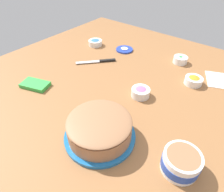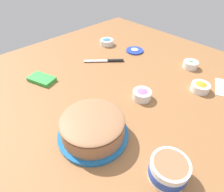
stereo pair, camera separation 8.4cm
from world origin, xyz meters
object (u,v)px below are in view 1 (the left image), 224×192
at_px(sprinkle_bowl_orange, 194,80).
at_px(sprinkle_bowl_pink, 141,92).
at_px(paper_napkin, 222,80).
at_px(frosted_cake, 100,129).
at_px(frosting_tub, 181,162).
at_px(spreading_knife, 99,61).
at_px(sprinkle_bowl_blue, 95,42).
at_px(candy_box_lower, 35,85).
at_px(sprinkle_bowl_green, 180,59).
at_px(frosting_tub_lid, 124,49).

bearing_deg(sprinkle_bowl_orange, sprinkle_bowl_pink, 57.70).
bearing_deg(paper_napkin, frosted_cake, 69.10).
xyz_separation_m(frosting_tub, spreading_knife, (0.65, -0.35, -0.03)).
bearing_deg(sprinkle_bowl_blue, frosted_cake, 133.65).
height_order(frosted_cake, candy_box_lower, frosted_cake).
distance_m(sprinkle_bowl_orange, sprinkle_bowl_green, 0.21).
relative_size(sprinkle_bowl_blue, sprinkle_bowl_green, 1.13).
relative_size(frosting_tub_lid, sprinkle_bowl_orange, 1.26).
height_order(spreading_knife, sprinkle_bowl_blue, sprinkle_bowl_blue).
distance_m(frosted_cake, sprinkle_bowl_blue, 0.79).
height_order(frosting_tub, sprinkle_bowl_orange, frosting_tub).
relative_size(frosting_tub_lid, candy_box_lower, 0.81).
bearing_deg(sprinkle_bowl_green, sprinkle_bowl_pink, 87.44).
relative_size(spreading_knife, paper_napkin, 1.26).
height_order(sprinkle_bowl_pink, candy_box_lower, sprinkle_bowl_pink).
height_order(spreading_knife, sprinkle_bowl_pink, sprinkle_bowl_pink).
bearing_deg(sprinkle_bowl_pink, frosting_tub_lid, -45.23).
xyz_separation_m(frosting_tub_lid, sprinkle_bowl_orange, (-0.49, 0.09, 0.02)).
bearing_deg(spreading_knife, sprinkle_bowl_pink, 161.90).
relative_size(sprinkle_bowl_pink, candy_box_lower, 0.63).
distance_m(sprinkle_bowl_pink, paper_napkin, 0.46).
distance_m(frosting_tub, spreading_knife, 0.74).
relative_size(frosting_tub_lid, sprinkle_bowl_blue, 1.20).
relative_size(spreading_knife, sprinkle_bowl_pink, 2.20).
distance_m(spreading_knife, paper_napkin, 0.67).
height_order(frosting_tub, frosting_tub_lid, frosting_tub).
relative_size(frosting_tub_lid, sprinkle_bowl_pink, 1.28).
height_order(sprinkle_bowl_pink, paper_napkin, sprinkle_bowl_pink).
bearing_deg(sprinkle_bowl_pink, sprinkle_bowl_blue, -27.08).
relative_size(frosted_cake, paper_napkin, 1.76).
xyz_separation_m(frosting_tub, sprinkle_bowl_pink, (0.29, -0.24, -0.01)).
bearing_deg(frosting_tub, paper_napkin, -87.45).
distance_m(frosting_tub_lid, candy_box_lower, 0.61).
xyz_separation_m(frosting_tub_lid, paper_napkin, (-0.60, -0.03, -0.00)).
bearing_deg(paper_napkin, frosting_tub, 92.55).
bearing_deg(candy_box_lower, sprinkle_bowl_green, -143.70).
bearing_deg(sprinkle_bowl_green, sprinkle_bowl_orange, 130.87).
height_order(frosted_cake, frosting_tub_lid, frosted_cake).
distance_m(frosting_tub_lid, sprinkle_bowl_blue, 0.21).
bearing_deg(sprinkle_bowl_orange, sprinkle_bowl_blue, -2.02).
bearing_deg(sprinkle_bowl_green, frosting_tub, 113.11).
xyz_separation_m(sprinkle_bowl_pink, sprinkle_bowl_blue, (0.53, -0.27, -0.00)).
xyz_separation_m(spreading_knife, sprinkle_bowl_pink, (-0.36, 0.12, 0.02)).
bearing_deg(sprinkle_bowl_pink, frosting_tub, 141.15).
xyz_separation_m(sprinkle_bowl_blue, paper_napkin, (-0.80, -0.10, -0.02)).
bearing_deg(spreading_knife, frosting_tub_lid, -96.75).
bearing_deg(sprinkle_bowl_pink, sprinkle_bowl_green, -92.56).
height_order(frosting_tub, spreading_knife, frosting_tub).
bearing_deg(sprinkle_bowl_pink, sprinkle_bowl_orange, -122.30).
distance_m(frosting_tub, candy_box_lower, 0.74).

